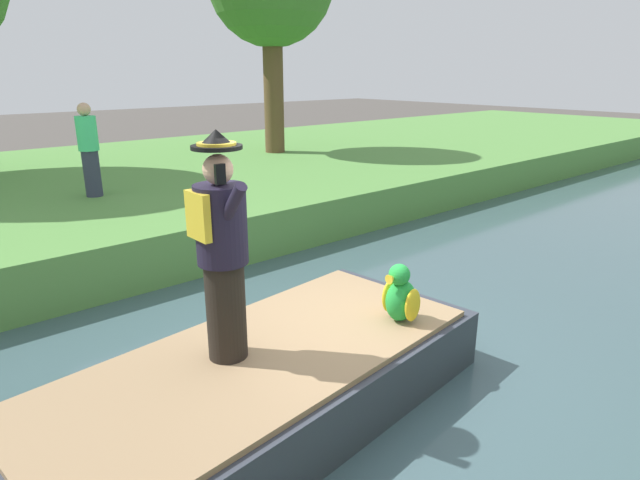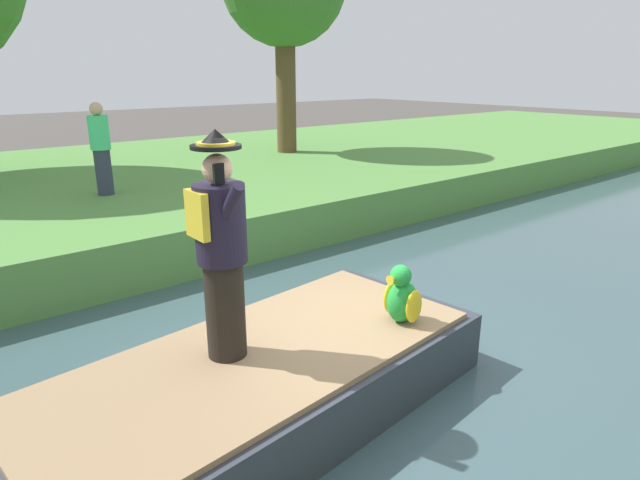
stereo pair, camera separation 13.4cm
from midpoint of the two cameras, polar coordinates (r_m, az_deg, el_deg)
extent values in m
plane|color=#4C4742|center=(5.50, 3.58, -15.08)|extent=(80.00, 80.00, 0.00)
cube|color=#3D565B|center=(5.48, 3.59, -14.64)|extent=(6.50, 48.00, 0.10)
cube|color=#568E42|center=(12.39, -23.56, 4.28)|extent=(10.16, 48.00, 0.85)
cube|color=#333842|center=(4.77, -5.64, -15.35)|extent=(2.20, 4.36, 0.56)
cube|color=#997A56|center=(4.61, -5.76, -12.17)|extent=(2.03, 4.01, 0.05)
cylinder|color=black|center=(4.44, -9.17, -7.25)|extent=(0.32, 0.32, 0.82)
cylinder|color=black|center=(4.19, -9.64, 1.72)|extent=(0.40, 0.40, 0.62)
cube|color=gold|center=(4.08, -12.03, 2.60)|extent=(0.28, 0.06, 0.36)
sphere|color=#DBA884|center=(4.10, -9.95, 7.45)|extent=(0.23, 0.23, 0.23)
cylinder|color=black|center=(4.07, -10.07, 9.73)|extent=(0.38, 0.38, 0.03)
cone|color=black|center=(4.06, -10.12, 10.71)|extent=(0.26, 0.26, 0.12)
cylinder|color=gold|center=(4.07, -10.09, 10.08)|extent=(0.29, 0.29, 0.02)
cylinder|color=black|center=(3.94, -8.68, 3.47)|extent=(0.38, 0.09, 0.43)
cube|color=black|center=(3.96, -9.76, 6.96)|extent=(0.03, 0.08, 0.15)
ellipsoid|color=green|center=(5.10, 9.49, -6.47)|extent=(0.26, 0.32, 0.40)
sphere|color=green|center=(4.97, 9.34, -3.75)|extent=(0.20, 0.20, 0.20)
cone|color=yellow|center=(4.90, 8.55, -4.14)|extent=(0.09, 0.09, 0.09)
ellipsoid|color=yellow|center=(5.18, 8.33, -6.00)|extent=(0.08, 0.20, 0.32)
ellipsoid|color=yellow|center=(5.02, 10.69, -6.95)|extent=(0.08, 0.20, 0.32)
cylinder|color=brown|center=(14.65, -3.36, 15.41)|extent=(0.52, 0.52, 3.13)
cylinder|color=#33384C|center=(10.23, -21.63, 6.71)|extent=(0.28, 0.28, 0.80)
cylinder|color=#44DC88|center=(10.14, -22.07, 10.53)|extent=(0.34, 0.34, 0.58)
sphere|color=#DBA884|center=(10.10, -22.34, 12.77)|extent=(0.22, 0.22, 0.22)
camera|label=1|loc=(0.07, -89.15, 0.27)|focal=30.13mm
camera|label=2|loc=(0.07, 90.85, -0.27)|focal=30.13mm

